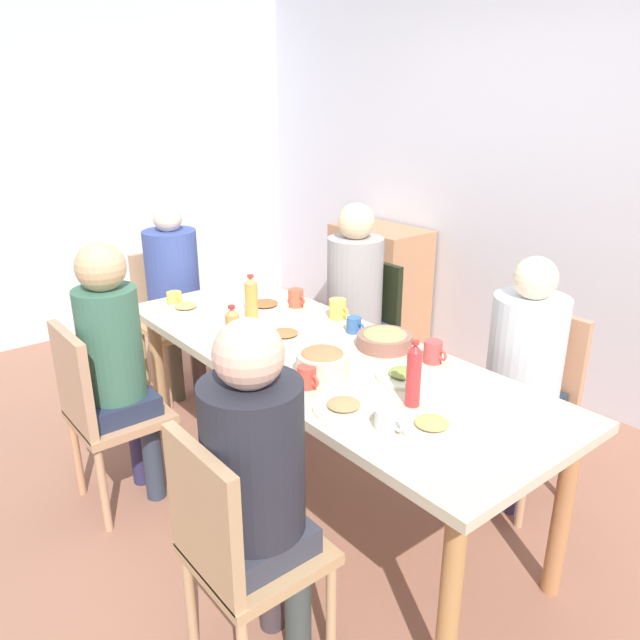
% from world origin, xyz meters
% --- Properties ---
extents(ground_plane, '(6.87, 6.87, 0.00)m').
position_xyz_m(ground_plane, '(0.00, 0.00, 0.00)').
color(ground_plane, '#95624C').
extents(wall_back, '(5.97, 0.12, 2.60)m').
position_xyz_m(wall_back, '(0.00, 1.88, 1.30)').
color(wall_back, silver).
rests_on(wall_back, ground_plane).
extents(wall_left, '(0.12, 3.88, 2.60)m').
position_xyz_m(wall_left, '(-2.92, 0.00, 1.30)').
color(wall_left, silver).
rests_on(wall_left, ground_plane).
extents(dining_table, '(2.27, 0.84, 0.76)m').
position_xyz_m(dining_table, '(0.00, 0.00, 0.68)').
color(dining_table, beige).
rests_on(dining_table, ground_plane).
extents(chair_0, '(0.40, 0.40, 0.90)m').
position_xyz_m(chair_0, '(0.57, -0.80, 0.51)').
color(chair_0, tan).
rests_on(chair_0, ground_plane).
extents(person_0, '(0.31, 0.31, 1.24)m').
position_xyz_m(person_0, '(0.57, -0.71, 0.75)').
color(person_0, '#41353A').
rests_on(person_0, ground_plane).
extents(chair_1, '(0.40, 0.40, 0.90)m').
position_xyz_m(chair_1, '(0.57, 0.80, 0.51)').
color(chair_1, tan).
rests_on(chair_1, ground_plane).
extents(person_1, '(0.33, 0.33, 1.19)m').
position_xyz_m(person_1, '(0.57, 0.71, 0.72)').
color(person_1, '#352D51').
rests_on(person_1, ground_plane).
extents(chair_2, '(0.40, 0.40, 0.90)m').
position_xyz_m(chair_2, '(-1.52, 0.00, 0.51)').
color(chair_2, tan).
rests_on(chair_2, ground_plane).
extents(person_2, '(0.32, 0.32, 1.22)m').
position_xyz_m(person_2, '(-1.43, 0.00, 0.73)').
color(person_2, brown).
rests_on(person_2, ground_plane).
extents(chair_3, '(0.40, 0.40, 0.90)m').
position_xyz_m(chair_3, '(-0.57, -0.80, 0.51)').
color(chair_3, tan).
rests_on(chair_3, ground_plane).
extents(person_3, '(0.30, 0.30, 1.25)m').
position_xyz_m(person_3, '(-0.57, -0.71, 0.74)').
color(person_3, '#2D2950').
rests_on(person_3, ground_plane).
extents(chair_4, '(0.40, 0.40, 0.90)m').
position_xyz_m(chair_4, '(-0.57, 0.80, 0.51)').
color(chair_4, black).
rests_on(chair_4, ground_plane).
extents(person_4, '(0.32, 0.32, 1.26)m').
position_xyz_m(person_4, '(-0.57, 0.71, 0.76)').
color(person_4, navy).
rests_on(person_4, ground_plane).
extents(plate_0, '(0.22, 0.22, 0.04)m').
position_xyz_m(plate_0, '(0.42, 0.09, 0.77)').
color(plate_0, silver).
rests_on(plate_0, dining_table).
extents(plate_1, '(0.21, 0.21, 0.04)m').
position_xyz_m(plate_1, '(-0.86, -0.21, 0.77)').
color(plate_1, white).
rests_on(plate_1, dining_table).
extents(plate_2, '(0.22, 0.22, 0.04)m').
position_xyz_m(plate_2, '(0.47, -0.27, 0.77)').
color(plate_2, white).
rests_on(plate_2, dining_table).
extents(plate_3, '(0.26, 0.26, 0.04)m').
position_xyz_m(plate_3, '(-0.64, 0.14, 0.77)').
color(plate_3, silver).
rests_on(plate_3, dining_table).
extents(plate_4, '(0.22, 0.22, 0.04)m').
position_xyz_m(plate_4, '(0.75, -0.12, 0.77)').
color(plate_4, white).
rests_on(plate_4, dining_table).
extents(plate_5, '(0.22, 0.22, 0.04)m').
position_xyz_m(plate_5, '(-0.23, -0.03, 0.77)').
color(plate_5, beige).
rests_on(plate_5, dining_table).
extents(bowl_0, '(0.21, 0.21, 0.12)m').
position_xyz_m(bowl_0, '(0.19, -0.14, 0.81)').
color(bowl_0, beige).
rests_on(bowl_0, dining_table).
extents(bowl_1, '(0.25, 0.25, 0.08)m').
position_xyz_m(bowl_1, '(0.14, 0.26, 0.80)').
color(bowl_1, '#8F5D50').
rests_on(bowl_1, dining_table).
extents(cup_0, '(0.12, 0.08, 0.10)m').
position_xyz_m(cup_0, '(-0.55, 0.28, 0.80)').
color(cup_0, '#CE5438').
rests_on(cup_0, dining_table).
extents(cup_1, '(0.12, 0.08, 0.07)m').
position_xyz_m(cup_1, '(-0.99, -0.21, 0.79)').
color(cup_1, '#ECC551').
rests_on(cup_1, dining_table).
extents(cup_2, '(0.12, 0.09, 0.10)m').
position_xyz_m(cup_2, '(-0.27, 0.34, 0.81)').
color(cup_2, '#EECA52').
rests_on(cup_2, dining_table).
extents(cup_3, '(0.11, 0.07, 0.09)m').
position_xyz_m(cup_3, '(0.24, -0.26, 0.80)').
color(cup_3, '#D44233').
rests_on(cup_3, dining_table).
extents(cup_4, '(0.12, 0.08, 0.07)m').
position_xyz_m(cup_4, '(0.65, -0.24, 0.79)').
color(cup_4, white).
rests_on(cup_4, dining_table).
extents(cup_5, '(0.11, 0.07, 0.08)m').
position_xyz_m(cup_5, '(-0.08, 0.27, 0.79)').
color(cup_5, '#3561A4').
rests_on(cup_5, dining_table).
extents(cup_6, '(0.11, 0.08, 0.10)m').
position_xyz_m(cup_6, '(0.39, 0.30, 0.80)').
color(cup_6, '#D44545').
rests_on(cup_6, dining_table).
extents(bottle_0, '(0.07, 0.07, 0.23)m').
position_xyz_m(bottle_0, '(-0.56, 0.01, 0.86)').
color(bottle_0, gold).
rests_on(bottle_0, dining_table).
extents(bottle_1, '(0.06, 0.06, 0.19)m').
position_xyz_m(bottle_1, '(-0.32, -0.25, 0.84)').
color(bottle_1, '#CF8F4A').
rests_on(bottle_1, dining_table).
extents(bottle_2, '(0.05, 0.05, 0.25)m').
position_xyz_m(bottle_2, '(0.59, -0.05, 0.88)').
color(bottle_2, red).
rests_on(bottle_2, dining_table).
extents(side_cabinet, '(0.70, 0.44, 0.90)m').
position_xyz_m(side_cabinet, '(-1.24, 1.58, 0.45)').
color(side_cabinet, '#B27D55').
rests_on(side_cabinet, ground_plane).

